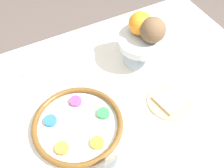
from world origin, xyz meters
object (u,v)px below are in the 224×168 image
at_px(seder_plate, 78,125).
at_px(cup_near, 148,31).
at_px(wine_glass, 118,164).
at_px(orange_fruit, 140,23).
at_px(coconut, 153,30).
at_px(bread_plate, 170,101).
at_px(fruit_stand, 142,44).

relative_size(seder_plate, cup_near, 4.11).
xyz_separation_m(wine_glass, cup_near, (0.41, 0.49, -0.07)).
xyz_separation_m(orange_fruit, cup_near, (0.10, 0.08, -0.14)).
relative_size(coconut, cup_near, 1.28).
xyz_separation_m(wine_glass, coconut, (0.33, 0.35, 0.08)).
height_order(seder_plate, wine_glass, wine_glass).
relative_size(seder_plate, orange_fruit, 3.45).
bearing_deg(orange_fruit, seder_plate, -150.32).
distance_m(seder_plate, bread_plate, 0.34).
distance_m(wine_glass, orange_fruit, 0.52).
height_order(wine_glass, coconut, coconut).
relative_size(orange_fruit, cup_near, 1.19).
bearing_deg(cup_near, wine_glass, -130.07).
distance_m(seder_plate, fruit_stand, 0.40).
bearing_deg(coconut, fruit_stand, 131.25).
height_order(wine_glass, bread_plate, wine_glass).
bearing_deg(bread_plate, fruit_stand, 87.43).
bearing_deg(seder_plate, orange_fruit, 29.68).
bearing_deg(fruit_stand, cup_near, 46.78).
bearing_deg(coconut, wine_glass, -133.03).
distance_m(wine_glass, bread_plate, 0.34).
bearing_deg(fruit_stand, coconut, -48.75).
relative_size(fruit_stand, orange_fruit, 2.12).
bearing_deg(wine_glass, bread_plate, 26.65).
distance_m(fruit_stand, orange_fruit, 0.08).
height_order(seder_plate, orange_fruit, orange_fruit).
bearing_deg(fruit_stand, bread_plate, -92.57).
xyz_separation_m(seder_plate, wine_glass, (0.04, -0.21, 0.08)).
xyz_separation_m(coconut, bread_plate, (-0.03, -0.20, -0.17)).
bearing_deg(wine_glass, cup_near, 49.93).
height_order(seder_plate, fruit_stand, fruit_stand).
bearing_deg(wine_glass, coconut, 46.97).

